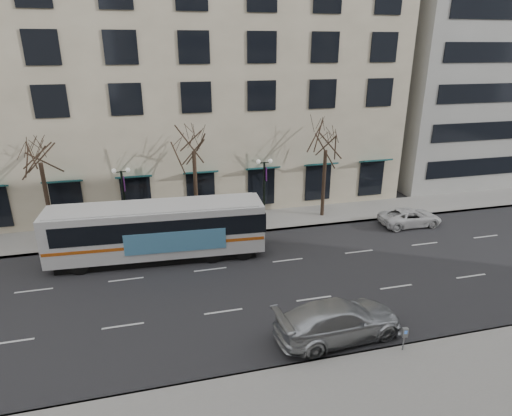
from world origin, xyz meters
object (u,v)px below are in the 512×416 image
object	(u,v)px
silver_car	(339,320)
pay_station	(405,334)
lamp_post_left	(124,200)
city_bus	(159,229)
white_pickup	(410,217)
tree_far_mid	(193,138)
lamp_post_right	(264,189)
tree_far_left	(38,148)
tree_far_right	(326,138)

from	to	relation	value
silver_car	pay_station	bearing A→B (deg)	-132.15
lamp_post_left	pay_station	world-z (taller)	lamp_post_left
city_bus	white_pickup	distance (m)	18.79
silver_car	tree_far_mid	bearing A→B (deg)	13.92
lamp_post_left	pay_station	distance (m)	19.89
tree_far_mid	white_pickup	xyz separation A→B (m)	(15.85, -3.27, -6.25)
lamp_post_right	silver_car	xyz separation A→B (m)	(-0.10, -13.80, -2.05)
pay_station	tree_far_left	bearing A→B (deg)	144.98
tree_far_mid	tree_far_right	distance (m)	10.01
tree_far_right	silver_car	bearing A→B (deg)	-109.47
tree_far_mid	city_bus	distance (m)	7.04
city_bus	pay_station	bearing A→B (deg)	-46.79
tree_far_mid	white_pickup	distance (m)	17.35
tree_far_mid	city_bus	size ratio (longest dim) A/B	0.63
tree_far_left	tree_far_right	size ratio (longest dim) A/B	1.03
lamp_post_left	silver_car	size ratio (longest dim) A/B	0.85
lamp_post_right	city_bus	bearing A→B (deg)	-155.82
lamp_post_left	pay_station	xyz separation A→B (m)	(12.23, -15.57, -1.96)
lamp_post_right	white_pickup	xyz separation A→B (m)	(10.84, -2.67, -2.29)
silver_car	pay_station	xyz separation A→B (m)	(2.33, -1.77, 0.09)
city_bus	silver_car	distance (m)	12.92
tree_far_right	tree_far_left	bearing A→B (deg)	180.00
tree_far_left	city_bus	distance (m)	9.49
lamp_post_left	lamp_post_right	bearing A→B (deg)	0.00
city_bus	lamp_post_right	bearing A→B (deg)	27.35
lamp_post_right	tree_far_mid	bearing A→B (deg)	173.17
tree_far_left	pay_station	size ratio (longest dim) A/B	7.26
city_bus	pay_station	size ratio (longest dim) A/B	11.82
city_bus	tree_far_left	bearing A→B (deg)	153.04
tree_far_left	lamp_post_left	world-z (taller)	tree_far_left
tree_far_right	city_bus	distance (m)	14.23
tree_far_mid	pay_station	bearing A→B (deg)	-65.88
white_pickup	tree_far_mid	bearing A→B (deg)	79.52
lamp_post_right	tree_far_right	bearing A→B (deg)	6.85
lamp_post_left	tree_far_mid	bearing A→B (deg)	6.85
tree_far_left	pay_station	world-z (taller)	tree_far_left
tree_far_mid	lamp_post_left	distance (m)	6.40
lamp_post_right	city_bus	xyz separation A→B (m)	(-7.88, -3.54, -0.95)
city_bus	white_pickup	bearing A→B (deg)	5.83
lamp_post_left	white_pickup	xyz separation A→B (m)	(20.84, -2.67, -2.29)
tree_far_left	tree_far_mid	world-z (taller)	tree_far_mid
city_bus	white_pickup	world-z (taller)	city_bus
city_bus	silver_car	xyz separation A→B (m)	(7.78, -10.26, -1.10)
tree_far_mid	silver_car	distance (m)	16.36
tree_far_mid	lamp_post_left	bearing A→B (deg)	-173.15
lamp_post_left	lamp_post_right	distance (m)	10.00
city_bus	lamp_post_left	bearing A→B (deg)	124.12
lamp_post_right	silver_car	distance (m)	13.95
white_pickup	pay_station	distance (m)	15.51
lamp_post_right	pay_station	xyz separation A→B (m)	(2.23, -15.57, -1.96)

